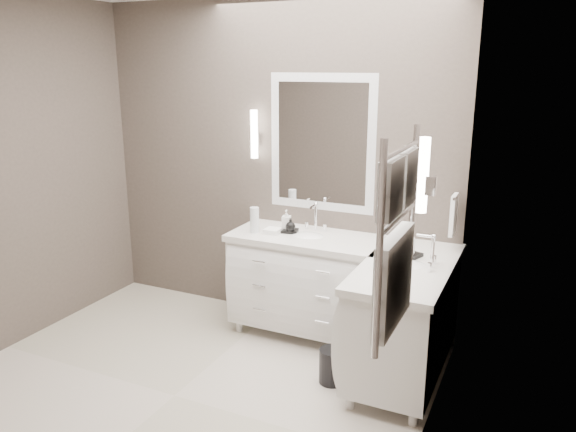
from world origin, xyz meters
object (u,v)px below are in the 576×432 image
at_px(vanity_back, 308,278).
at_px(towel_ladder, 395,247).
at_px(waste_bin, 332,366).
at_px(vanity_right, 405,313).

bearing_deg(vanity_back, towel_ladder, -55.90).
height_order(vanity_back, waste_bin, vanity_back).
bearing_deg(vanity_right, vanity_back, 159.62).
bearing_deg(waste_bin, vanity_right, 34.40).
xyz_separation_m(vanity_back, vanity_right, (0.88, -0.33, 0.00)).
distance_m(vanity_back, towel_ladder, 2.16).
distance_m(towel_ladder, waste_bin, 1.75).
relative_size(vanity_back, vanity_right, 1.00).
relative_size(vanity_back, towel_ladder, 1.38).
height_order(vanity_right, towel_ladder, towel_ladder).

